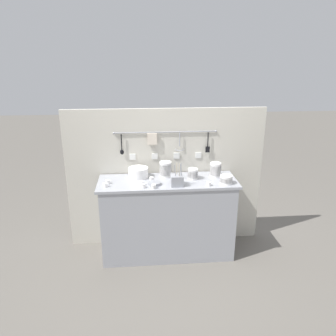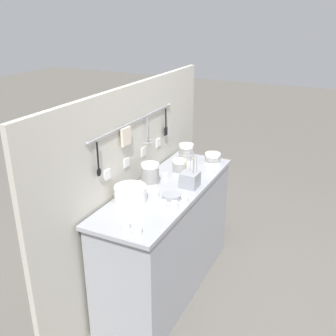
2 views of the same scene
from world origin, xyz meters
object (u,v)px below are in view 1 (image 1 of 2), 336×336
object	(u,v)px
cup_mid_row	(141,183)
cup_front_left	(154,187)
cutlery_caddy	(177,180)
cup_front_right	(105,185)
bowl_stack_back_corner	(215,170)
cup_back_right	(179,175)
cup_centre	(152,179)
bowl_stack_short_front	(193,174)
bowl_stack_tall_left	(165,169)
cup_edge_far	(143,186)
bowl_stack_wide_centre	(226,179)
steel_mixing_bowl	(155,183)
cup_back_left	(108,182)
cup_beside_plates	(209,184)
plate_stack	(138,173)

from	to	relation	value
cup_mid_row	cup_front_left	size ratio (longest dim) A/B	1.00
cutlery_caddy	cup_front_right	bearing A→B (deg)	178.68
bowl_stack_back_corner	cup_front_right	size ratio (longest dim) A/B	3.39
cutlery_caddy	cup_back_right	distance (m)	0.25
cup_centre	bowl_stack_short_front	bearing A→B (deg)	2.67
bowl_stack_back_corner	bowl_stack_tall_left	xyz separation A→B (m)	(-0.57, 0.05, 0.01)
bowl_stack_tall_left	cup_edge_far	xyz separation A→B (m)	(-0.26, -0.33, -0.07)
cup_front_right	cup_front_left	distance (m)	0.52
bowl_stack_wide_centre	cup_back_right	distance (m)	0.54
bowl_stack_tall_left	cup_front_right	size ratio (longest dim) A/B	3.62
bowl_stack_wide_centre	cup_centre	distance (m)	0.82
steel_mixing_bowl	cup_front_right	world-z (taller)	cup_front_right
cup_back_left	cutlery_caddy	bearing A→B (deg)	-8.68
cup_beside_plates	cup_edge_far	xyz separation A→B (m)	(-0.70, -0.00, 0.00)
plate_stack	cup_beside_plates	distance (m)	0.82
bowl_stack_tall_left	cup_back_right	size ratio (longest dim) A/B	3.62
cup_back_right	cup_back_left	bearing A→B (deg)	-170.95
cup_back_right	cup_centre	xyz separation A→B (m)	(-0.32, -0.08, 0.00)
bowl_stack_wide_centre	cup_back_left	distance (m)	1.29
bowl_stack_short_front	cup_centre	world-z (taller)	bowl_stack_short_front
bowl_stack_short_front	steel_mixing_bowl	distance (m)	0.46
bowl_stack_back_corner	cup_centre	world-z (taller)	bowl_stack_back_corner
bowl_stack_wide_centre	cup_mid_row	bearing A→B (deg)	178.28
cutlery_caddy	plate_stack	bearing A→B (deg)	145.90
cutlery_caddy	cup_beside_plates	xyz separation A→B (m)	(0.34, -0.04, -0.04)
bowl_stack_back_corner	cup_back_left	size ratio (longest dim) A/B	3.39
steel_mixing_bowl	bowl_stack_back_corner	bearing A→B (deg)	15.38
bowl_stack_short_front	cup_mid_row	xyz separation A→B (m)	(-0.58, -0.14, -0.04)
bowl_stack_short_front	plate_stack	world-z (taller)	bowl_stack_short_front
cup_back_left	bowl_stack_tall_left	bearing A→B (deg)	15.30
steel_mixing_bowl	cup_front_left	distance (m)	0.11
cup_centre	cup_back_left	bearing A→B (deg)	-174.79
bowl_stack_wide_centre	cup_centre	bearing A→B (deg)	169.67
cup_back_right	cup_edge_far	world-z (taller)	same
bowl_stack_back_corner	cup_front_left	size ratio (longest dim) A/B	3.39
cutlery_caddy	cup_beside_plates	bearing A→B (deg)	-6.46
cup_front_left	bowl_stack_short_front	bearing A→B (deg)	28.60
cup_front_right	cup_centre	bearing A→B (deg)	15.72
plate_stack	cup_mid_row	size ratio (longest dim) A/B	4.69
plate_stack	bowl_stack_back_corner	bearing A→B (deg)	-2.87
bowl_stack_short_front	steel_mixing_bowl	world-z (taller)	bowl_stack_short_front
cutlery_caddy	cup_back_left	distance (m)	0.76
bowl_stack_tall_left	steel_mixing_bowl	size ratio (longest dim) A/B	1.29
plate_stack	cup_front_right	xyz separation A→B (m)	(-0.35, -0.26, -0.04)
cup_centre	bowl_stack_wide_centre	bearing A→B (deg)	-10.33
cup_beside_plates	cup_front_left	xyz separation A→B (m)	(-0.59, -0.03, 0.00)
bowl_stack_short_front	cup_back_left	xyz separation A→B (m)	(-0.95, -0.07, -0.04)
bowl_stack_wide_centre	cup_edge_far	world-z (taller)	bowl_stack_wide_centre
cutlery_caddy	cup_front_right	world-z (taller)	cutlery_caddy
bowl_stack_tall_left	plate_stack	xyz separation A→B (m)	(-0.31, -0.01, -0.03)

